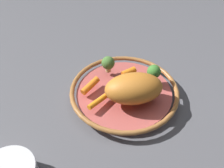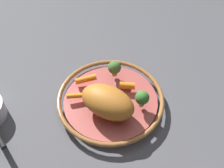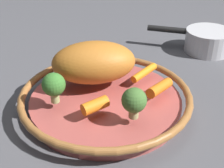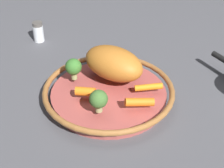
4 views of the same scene
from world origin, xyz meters
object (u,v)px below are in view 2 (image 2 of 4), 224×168
Objects in this scene: broccoli_floret_edge at (142,98)px; baby_carrot_near_rim at (127,85)px; serving_bowl at (111,101)px; baby_carrot_right at (78,96)px; broccoli_floret_large at (114,68)px; baby_carrot_center at (86,79)px; roast_chicken_piece at (108,102)px.

baby_carrot_near_rim is at bearing 118.61° from broccoli_floret_edge.
baby_carrot_right is at bearing 176.94° from serving_bowl.
broccoli_floret_large is (0.02, 0.09, 0.05)m from serving_bowl.
broccoli_floret_edge is at bearing -61.39° from baby_carrot_near_rim.
serving_bowl is 6.98× the size of baby_carrot_near_rim.
roast_chicken_piece is at bearing -60.30° from baby_carrot_center.
broccoli_floret_large is at bearing 80.15° from serving_bowl.
baby_carrot_right is at bearing 149.65° from roast_chicken_piece.
baby_carrot_right is (-0.09, 0.05, -0.03)m from roast_chicken_piece.
serving_bowl is at bearing -3.06° from baby_carrot_right.
baby_carrot_center and baby_carrot_near_rim have the same top height.
baby_carrot_near_rim is (0.05, 0.04, 0.03)m from serving_bowl.
broccoli_floret_edge reaches higher than baby_carrot_right.
serving_bowl is 0.11m from baby_carrot_center.
serving_bowl is at bearing 78.28° from roast_chicken_piece.
baby_carrot_center is 1.41× the size of baby_carrot_near_rim.
broccoli_floret_edge is at bearing -19.51° from serving_bowl.
broccoli_floret_edge is (0.04, -0.07, 0.02)m from baby_carrot_near_rim.
broccoli_floret_large is 0.15m from broccoli_floret_edge.
serving_bowl is at bearing -145.52° from baby_carrot_near_rim.
baby_carrot_right is 1.44× the size of baby_carrot_near_rim.
broccoli_floret_edge is at bearing -31.21° from baby_carrot_center.
baby_carrot_right is at bearing 168.83° from broccoli_floret_edge.
baby_carrot_near_rim is at bearing 34.48° from serving_bowl.
roast_chicken_piece is at bearing -171.68° from broccoli_floret_edge.
broccoli_floret_large is (0.09, 0.02, 0.02)m from baby_carrot_center.
baby_carrot_center is at bearing 69.88° from baby_carrot_right.
broccoli_floret_edge reaches higher than baby_carrot_near_rim.
serving_bowl is 0.10m from baby_carrot_right.
roast_chicken_piece is 2.87× the size of broccoli_floret_edge.
baby_carrot_near_rim is 0.07m from broccoli_floret_large.
serving_bowl is 0.11m from broccoli_floret_edge.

